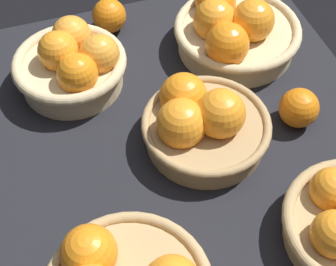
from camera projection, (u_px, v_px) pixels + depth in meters
The scene contains 6 objects.
market_tray at pixel (187, 155), 87.77cm from camera, with size 84.00×72.00×3.00cm, color black.
basket_center at pixel (202, 123), 84.59cm from camera, with size 21.97×21.97×11.63cm.
basket_near_left at pixel (73, 64), 92.79cm from camera, with size 21.11×21.11×11.43cm.
basket_far_left at pixel (233, 30), 98.84cm from camera, with size 25.11×25.11×12.03cm.
loose_orange_front_gap at pixel (109, 16), 103.48cm from camera, with size 7.02×7.02×7.02cm, color orange.
loose_orange_back_gap at pixel (300, 110), 87.54cm from camera, with size 7.03×7.03×7.03cm, color orange.
Camera 1 is at (47.98, -19.15, 72.63)cm, focal length 53.88 mm.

